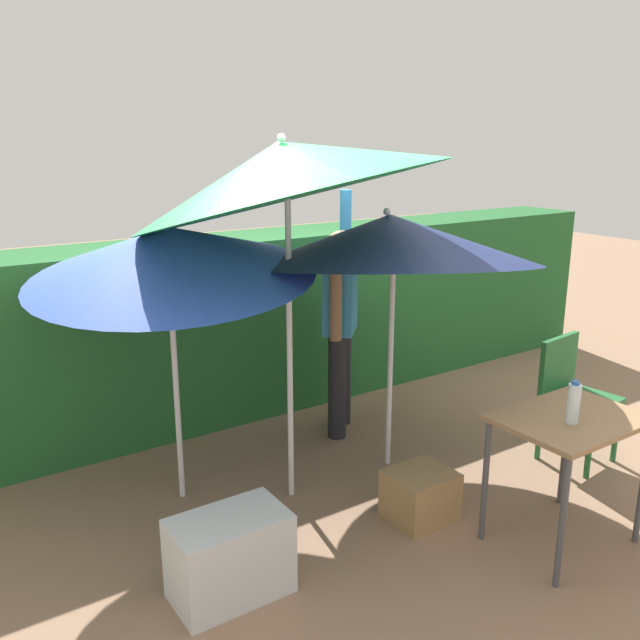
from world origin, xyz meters
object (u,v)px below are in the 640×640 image
at_px(person_vendor, 340,317).
at_px(folding_table, 569,432).
at_px(chair_plastic, 572,391).
at_px(umbrella_yellow, 390,241).
at_px(cooler_box, 230,556).
at_px(bottle_water, 573,403).
at_px(umbrella_orange, 171,252).
at_px(crate_cardboard, 420,495).
at_px(umbrella_rainbow, 285,170).

bearing_deg(person_vendor, folding_table, -85.00).
relative_size(person_vendor, chair_plastic, 2.11).
distance_m(umbrella_yellow, cooler_box, 2.19).
bearing_deg(bottle_water, umbrella_yellow, 97.18).
relative_size(umbrella_orange, crate_cardboard, 4.96).
bearing_deg(person_vendor, umbrella_rainbow, -142.65).
bearing_deg(umbrella_rainbow, chair_plastic, -17.78).
height_order(chair_plastic, bottle_water, bottle_water).
xyz_separation_m(crate_cardboard, bottle_water, (0.44, -0.68, 0.74)).
distance_m(umbrella_rainbow, folding_table, 2.18).
distance_m(umbrella_orange, cooler_box, 1.75).
height_order(umbrella_orange, chair_plastic, umbrella_orange).
bearing_deg(chair_plastic, bottle_water, -145.23).
bearing_deg(umbrella_rainbow, umbrella_yellow, 1.44).
xyz_separation_m(umbrella_rainbow, folding_table, (1.06, -1.28, -1.40)).
distance_m(umbrella_orange, crate_cardboard, 2.11).
relative_size(cooler_box, bottle_water, 2.45).
xyz_separation_m(umbrella_orange, folding_table, (1.61, -1.68, -0.93)).
bearing_deg(umbrella_yellow, crate_cardboard, -111.81).
bearing_deg(folding_table, cooler_box, 160.65).
bearing_deg(folding_table, bottle_water, -142.19).
distance_m(umbrella_orange, folding_table, 2.51).
bearing_deg(cooler_box, crate_cardboard, -0.26).
height_order(person_vendor, folding_table, person_vendor).
height_order(umbrella_rainbow, crate_cardboard, umbrella_rainbow).
distance_m(umbrella_rainbow, cooler_box, 2.11).
bearing_deg(umbrella_orange, bottle_water, -48.33).
bearing_deg(folding_table, umbrella_orange, 133.90).
bearing_deg(person_vendor, umbrella_orange, -168.90).
bearing_deg(person_vendor, chair_plastic, -49.83).
height_order(umbrella_yellow, bottle_water, umbrella_yellow).
xyz_separation_m(umbrella_rainbow, crate_cardboard, (0.54, -0.66, -1.93)).
relative_size(umbrella_yellow, folding_table, 2.51).
bearing_deg(crate_cardboard, bottle_water, -56.98).
distance_m(umbrella_rainbow, umbrella_yellow, 0.94).
bearing_deg(umbrella_orange, umbrella_rainbow, -35.11).
distance_m(umbrella_orange, umbrella_yellow, 1.42).
height_order(umbrella_rainbow, cooler_box, umbrella_rainbow).
height_order(umbrella_orange, bottle_water, umbrella_orange).
relative_size(cooler_box, folding_table, 0.74).
relative_size(umbrella_rainbow, folding_table, 3.22).
height_order(umbrella_rainbow, chair_plastic, umbrella_rainbow).
bearing_deg(umbrella_orange, umbrella_yellow, -15.17).
bearing_deg(folding_table, umbrella_yellow, 100.55).
distance_m(umbrella_yellow, chair_plastic, 1.74).
xyz_separation_m(umbrella_rainbow, person_vendor, (0.88, 0.67, -1.15)).
bearing_deg(bottle_water, chair_plastic, 34.77).
height_order(person_vendor, chair_plastic, person_vendor).
relative_size(umbrella_yellow, cooler_box, 3.41).
relative_size(umbrella_orange, person_vendor, 1.02).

